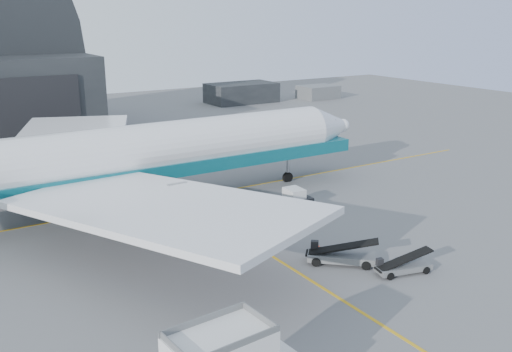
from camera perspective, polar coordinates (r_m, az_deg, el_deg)
ground at (r=41.52m, az=4.26°, el=-9.62°), size 200.00×200.00×0.00m
taxi_lines at (r=51.43m, az=-4.12°, el=-4.44°), size 80.00×42.12×0.02m
distant_bldg_a at (r=119.91m, az=-1.45°, el=7.37°), size 14.00×8.00×4.00m
distant_bldg_b at (r=126.18m, az=6.21°, el=7.71°), size 8.00×6.00×2.80m
airliner at (r=53.65m, az=-12.78°, el=1.89°), size 53.20×51.58×18.67m
pushback_tug at (r=54.11m, az=3.37°, el=-2.54°), size 4.42×2.71×2.00m
belt_loader_a at (r=42.48m, az=14.45°, el=-8.75°), size 4.40×2.26×1.64m
belt_loader_b at (r=43.08m, az=8.45°, el=-7.87°), size 4.84×4.55×2.02m
traffic_cone at (r=45.96m, az=6.10°, el=-6.74°), size 0.35×0.35×0.50m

